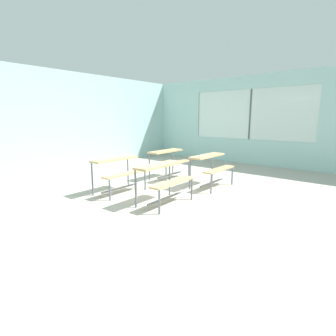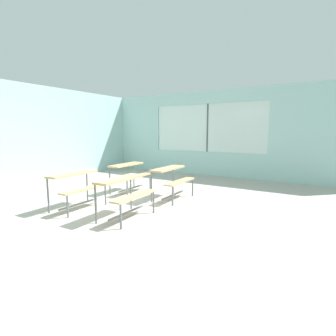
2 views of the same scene
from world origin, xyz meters
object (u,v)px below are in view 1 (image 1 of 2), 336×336
Objects in this scene: desk_bench_r1c0 at (118,167)px; desk_bench_r1c1 at (169,157)px; desk_bench_r0c0 at (164,174)px; desk_bench_r0c1 at (211,163)px.

desk_bench_r1c1 is at bearing -0.45° from desk_bench_r1c0.
desk_bench_r1c1 is (1.73, 0.05, 0.00)m from desk_bench_r1c0.
desk_bench_r1c0 is at bearing 91.03° from desk_bench_r0c0.
desk_bench_r0c1 is 1.31m from desk_bench_r1c1.
desk_bench_r0c0 is 1.00× the size of desk_bench_r1c1.
desk_bench_r0c1 is at bearing -3.93° from desk_bench_r0c0.
desk_bench_r1c0 is 1.73m from desk_bench_r1c1.
desk_bench_r1c1 is at bearing 87.55° from desk_bench_r0c1.
desk_bench_r0c1 and desk_bench_r1c1 have the same top height.
desk_bench_r0c0 is at bearing -144.64° from desk_bench_r1c1.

